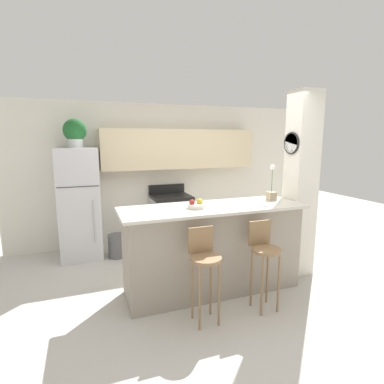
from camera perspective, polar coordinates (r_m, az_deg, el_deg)
ground_plane at (r=4.06m, az=3.90°, el=-17.93°), size 14.00×14.00×0.00m
wall_back at (r=5.65m, az=-3.88°, el=5.54°), size 5.60×0.38×2.55m
pillar_right at (r=4.42m, az=19.95°, el=1.27°), size 0.38×0.32×2.55m
counter_bar at (r=3.84m, az=4.00°, el=-10.64°), size 2.29×0.76×1.09m
refrigerator at (r=5.17m, az=-20.65°, el=-2.01°), size 0.63×0.74×1.78m
stove_range at (r=5.52m, az=-3.96°, el=-5.23°), size 0.69×0.64×1.07m
bar_stool_left at (r=3.17m, az=2.36°, el=-12.99°), size 0.33×0.33×1.00m
bar_stool_right at (r=3.49m, az=13.57°, el=-11.07°), size 0.33×0.33×1.00m
potted_plant_on_fridge at (r=5.07m, az=-21.42°, el=10.61°), size 0.35×0.35×0.44m
orchid_vase at (r=4.17m, az=14.92°, el=0.36°), size 0.11×0.11×0.48m
fruit_bowl at (r=3.57m, az=0.82°, el=-2.51°), size 0.22×0.22×0.11m
trash_bin at (r=5.12m, az=-14.10°, el=-9.90°), size 0.28×0.28×0.38m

